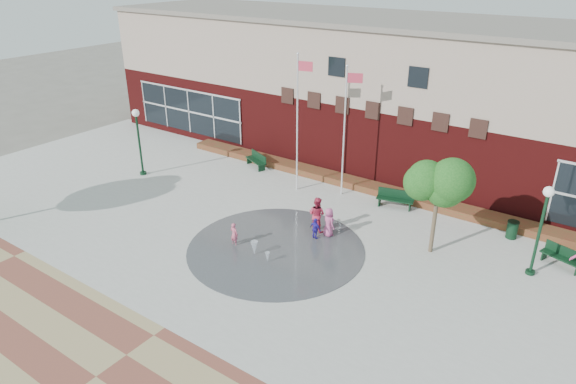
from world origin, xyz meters
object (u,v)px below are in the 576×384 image
Objects in this scene: flagpole_right at (345,125)px; child_splash at (234,234)px; bench_left at (256,163)px; trash_can at (512,230)px; flagpole_left at (298,117)px.

flagpole_right reaches higher than child_splash.
child_splash reaches higher than bench_left.
bench_left is (-6.72, 0.42, -3.87)m from flagpole_right.
child_splash is (-10.69, -8.35, 0.12)m from trash_can.
bench_left is (-4.22, 1.38, -4.15)m from flagpole_left.
bench_left is 2.16× the size of trash_can.
bench_left is at bearing 153.56° from flagpole_right.
child_splash reaches higher than trash_can.
flagpole_left is 6.08m from bench_left.
flagpole_left is at bearing 178.23° from flagpole_right.
flagpole_right is 6.36× the size of child_splash.
flagpole_left reaches higher than bench_left.
flagpole_left is at bearing -173.88° from trash_can.
flagpole_right reaches higher than trash_can.
flagpole_right reaches higher than bench_left.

